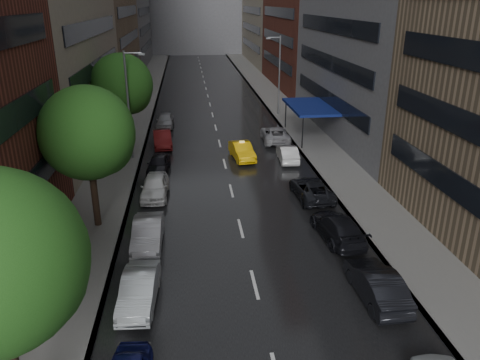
% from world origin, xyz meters
% --- Properties ---
extents(road, '(14.00, 140.00, 0.01)m').
position_xyz_m(road, '(0.00, 50.00, 0.01)').
color(road, black).
rests_on(road, ground).
extents(sidewalk_left, '(4.00, 140.00, 0.15)m').
position_xyz_m(sidewalk_left, '(-9.00, 50.00, 0.07)').
color(sidewalk_left, gray).
rests_on(sidewalk_left, ground).
extents(sidewalk_right, '(4.00, 140.00, 0.15)m').
position_xyz_m(sidewalk_right, '(9.00, 50.00, 0.07)').
color(sidewalk_right, gray).
rests_on(sidewalk_right, ground).
extents(tree_mid, '(5.39, 5.39, 8.60)m').
position_xyz_m(tree_mid, '(-8.60, 17.23, 5.88)').
color(tree_mid, '#382619').
rests_on(tree_mid, ground).
extents(tree_far, '(5.46, 5.46, 8.70)m').
position_xyz_m(tree_far, '(-8.60, 33.00, 5.96)').
color(tree_far, '#382619').
rests_on(tree_far, ground).
extents(taxi, '(2.09, 4.58, 1.46)m').
position_xyz_m(taxi, '(1.60, 29.14, 0.73)').
color(taxi, yellow).
rests_on(taxi, ground).
extents(parked_cars_left, '(2.04, 41.71, 1.53)m').
position_xyz_m(parked_cars_left, '(-5.40, 22.58, 0.73)').
color(parked_cars_left, '#10134C').
rests_on(parked_cars_left, ground).
extents(parked_cars_right, '(2.69, 37.77, 1.61)m').
position_xyz_m(parked_cars_right, '(5.40, 18.24, 0.73)').
color(parked_cars_right, '#B4BBBF').
rests_on(parked_cars_right, ground).
extents(street_lamp_left, '(1.74, 0.22, 9.00)m').
position_xyz_m(street_lamp_left, '(-7.72, 30.00, 4.89)').
color(street_lamp_left, gray).
rests_on(street_lamp_left, sidewalk_left).
extents(street_lamp_right, '(1.74, 0.22, 9.00)m').
position_xyz_m(street_lamp_right, '(7.72, 45.00, 4.89)').
color(street_lamp_right, gray).
rests_on(street_lamp_right, sidewalk_right).
extents(awning, '(4.00, 8.00, 3.12)m').
position_xyz_m(awning, '(8.98, 35.00, 3.13)').
color(awning, navy).
rests_on(awning, sidewalk_right).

